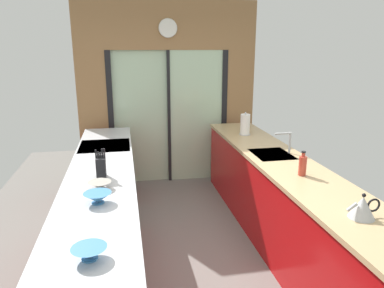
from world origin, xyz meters
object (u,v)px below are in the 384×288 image
at_px(mixing_bowl_mid, 98,198).
at_px(knife_block, 101,167).
at_px(soap_bottle, 303,165).
at_px(paper_towel_roll, 245,125).
at_px(oven_range, 107,182).
at_px(mixing_bowl_far, 100,185).
at_px(mixing_bowl_near, 89,253).
at_px(kettle, 363,207).

height_order(mixing_bowl_mid, knife_block, knife_block).
bearing_deg(knife_block, soap_bottle, -8.84).
height_order(soap_bottle, paper_towel_roll, paper_towel_roll).
bearing_deg(paper_towel_roll, knife_block, -143.67).
distance_m(soap_bottle, paper_towel_roll, 1.59).
height_order(oven_range, mixing_bowl_far, mixing_bowl_far).
distance_m(mixing_bowl_mid, knife_block, 0.55).
relative_size(mixing_bowl_near, paper_towel_roll, 0.66).
bearing_deg(mixing_bowl_far, knife_block, 89.98).
bearing_deg(paper_towel_roll, mixing_bowl_mid, -133.77).
bearing_deg(knife_block, mixing_bowl_far, -90.02).
height_order(mixing_bowl_near, paper_towel_roll, paper_towel_roll).
bearing_deg(mixing_bowl_far, oven_range, 90.77).
relative_size(oven_range, knife_block, 3.44).
height_order(oven_range, paper_towel_roll, paper_towel_roll).
relative_size(oven_range, mixing_bowl_mid, 4.43).
relative_size(mixing_bowl_near, kettle, 0.78).
xyz_separation_m(oven_range, kettle, (1.80, -2.23, 0.54)).
distance_m(oven_range, soap_bottle, 2.33).
xyz_separation_m(mixing_bowl_mid, kettle, (1.78, -0.58, 0.03)).
bearing_deg(mixing_bowl_near, kettle, 5.34).
xyz_separation_m(oven_range, paper_towel_roll, (1.80, 0.21, 0.60)).
height_order(mixing_bowl_mid, soap_bottle, soap_bottle).
bearing_deg(soap_bottle, mixing_bowl_near, -150.26).
relative_size(knife_block, paper_towel_roll, 0.89).
xyz_separation_m(oven_range, mixing_bowl_near, (0.02, -2.40, 0.50)).
relative_size(mixing_bowl_near, mixing_bowl_mid, 0.95).
xyz_separation_m(knife_block, paper_towel_roll, (1.78, 1.31, 0.04)).
height_order(mixing_bowl_near, soap_bottle, soap_bottle).
height_order(mixing_bowl_far, knife_block, knife_block).
relative_size(kettle, soap_bottle, 1.11).
distance_m(mixing_bowl_far, knife_block, 0.28).
distance_m(knife_block, soap_bottle, 1.80).
relative_size(mixing_bowl_far, paper_towel_roll, 0.63).
distance_m(mixing_bowl_near, mixing_bowl_mid, 0.74).
height_order(mixing_bowl_far, paper_towel_roll, paper_towel_roll).
bearing_deg(kettle, soap_bottle, 90.11).
bearing_deg(oven_range, kettle, -51.09).
bearing_deg(mixing_bowl_mid, kettle, -17.96).
height_order(oven_range, kettle, kettle).
height_order(mixing_bowl_near, mixing_bowl_mid, mixing_bowl_mid).
xyz_separation_m(mixing_bowl_near, mixing_bowl_far, (0.00, 1.03, -0.00)).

